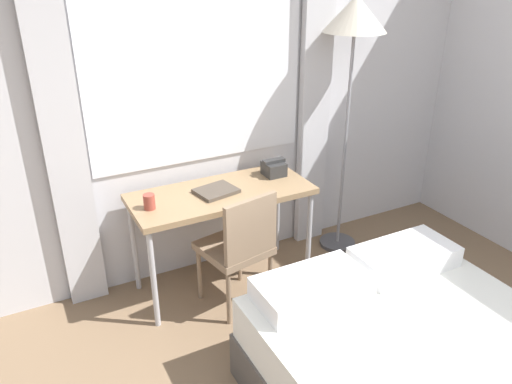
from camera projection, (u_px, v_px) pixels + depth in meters
wall_back_with_window at (202, 86)px, 3.32m from camera, size 5.35×0.13×2.70m
desk at (222, 200)px, 3.33m from camera, size 1.21×0.53×0.73m
desk_chair at (240, 244)px, 3.18m from camera, size 0.47×0.47×0.84m
standing_lamp at (354, 30)px, 3.37m from camera, size 0.44×0.44×1.91m
telephone at (274, 168)px, 3.52m from camera, size 0.16×0.15×0.12m
book at (216, 191)px, 3.27m from camera, size 0.29×0.25×0.02m
mug at (149, 202)px, 3.05m from camera, size 0.07×0.07×0.10m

